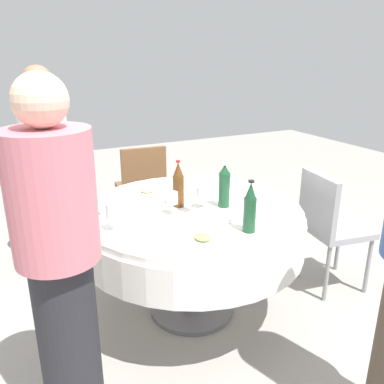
{
  "coord_description": "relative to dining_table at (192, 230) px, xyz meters",
  "views": [
    {
      "loc": [
        -2.07,
        1.03,
        1.65
      ],
      "look_at": [
        0.0,
        0.0,
        0.84
      ],
      "focal_mm": 37.63,
      "sensor_mm": 36.0,
      "label": 1
    }
  ],
  "objects": [
    {
      "name": "spoon_mid",
      "position": [
        0.28,
        -0.45,
        0.15
      ],
      "size": [
        0.18,
        0.04,
        0.0
      ],
      "primitive_type": "cube",
      "rotation": [
        0.0,
        0.0,
        2.98
      ],
      "color": "silver",
      "rests_on": "dining_table"
    },
    {
      "name": "plate_right",
      "position": [
        -0.45,
        0.16,
        0.16
      ],
      "size": [
        0.22,
        0.22,
        0.04
      ],
      "color": "white",
      "rests_on": "dining_table"
    },
    {
      "name": "wine_glass_mid",
      "position": [
        -0.11,
        0.53,
        0.26
      ],
      "size": [
        0.07,
        0.07,
        0.15
      ],
      "color": "white",
      "rests_on": "dining_table"
    },
    {
      "name": "wine_glass_inner",
      "position": [
        0.12,
        0.53,
        0.25
      ],
      "size": [
        0.07,
        0.07,
        0.15
      ],
      "color": "white",
      "rests_on": "dining_table"
    },
    {
      "name": "fork_near",
      "position": [
        -0.01,
        -0.39,
        0.15
      ],
      "size": [
        0.07,
        0.18,
        0.0
      ],
      "primitive_type": "cube",
      "rotation": [
        0.0,
        0.0,
        1.28
      ],
      "color": "silver",
      "rests_on": "dining_table"
    },
    {
      "name": "wine_glass_north",
      "position": [
        -0.04,
        0.15,
        0.25
      ],
      "size": [
        0.06,
        0.06,
        0.14
      ],
      "color": "white",
      "rests_on": "dining_table"
    },
    {
      "name": "plate_north",
      "position": [
        0.37,
        0.16,
        0.16
      ],
      "size": [
        0.23,
        0.23,
        0.04
      ],
      "color": "white",
      "rests_on": "dining_table"
    },
    {
      "name": "bottle_brown_left",
      "position": [
        0.07,
        0.06,
        0.28
      ],
      "size": [
        0.07,
        0.07,
        0.29
      ],
      "color": "#593314",
      "rests_on": "dining_table"
    },
    {
      "name": "folded_napkin",
      "position": [
        -0.21,
        -0.04,
        0.16
      ],
      "size": [
        0.22,
        0.22,
        0.02
      ],
      "primitive_type": "cube",
      "rotation": [
        0.0,
        0.0,
        -0.36
      ],
      "color": "white",
      "rests_on": "dining_table"
    },
    {
      "name": "wine_glass_rear",
      "position": [
        -0.06,
        0.04,
        0.26
      ],
      "size": [
        0.07,
        0.07,
        0.15
      ],
      "color": "white",
      "rests_on": "dining_table"
    },
    {
      "name": "wine_glass_front",
      "position": [
        -0.03,
        -0.06,
        0.25
      ],
      "size": [
        0.07,
        0.07,
        0.13
      ],
      "color": "white",
      "rests_on": "dining_table"
    },
    {
      "name": "spoon_west",
      "position": [
        0.19,
        -0.09,
        0.15
      ],
      "size": [
        0.15,
        0.12,
        0.0
      ],
      "primitive_type": "cube",
      "rotation": [
        0.0,
        0.0,
        3.77
      ],
      "color": "silver",
      "rests_on": "dining_table"
    },
    {
      "name": "bottle_dark_green_west",
      "position": [
        -0.44,
        -0.12,
        0.28
      ],
      "size": [
        0.07,
        0.07,
        0.29
      ],
      "color": "#194728",
      "rests_on": "dining_table"
    },
    {
      "name": "chair_inner",
      "position": [
        -0.16,
        -1.0,
        -0.07
      ],
      "size": [
        0.46,
        0.46,
        0.87
      ],
      "rotation": [
        0.0,
        0.0,
        2.98
      ],
      "color": "#99999E",
      "rests_on": "ground_plane"
    },
    {
      "name": "ground_plane",
      "position": [
        0.0,
        0.0,
        -0.59
      ],
      "size": [
        10.0,
        10.0,
        0.0
      ],
      "primitive_type": "plane",
      "color": "gray"
    },
    {
      "name": "chair_rear",
      "position": [
        1.26,
        -0.12,
        -0.07
      ],
      "size": [
        0.44,
        0.44,
        0.87
      ],
      "rotation": [
        0.0,
        0.0,
        4.62
      ],
      "color": "brown",
      "rests_on": "ground_plane"
    },
    {
      "name": "person_left",
      "position": [
        -0.53,
        0.87,
        0.24
      ],
      "size": [
        0.34,
        0.34,
        1.59
      ],
      "rotation": [
        0.0,
        0.0,
        0.55
      ],
      "color": "#26262B",
      "rests_on": "ground_plane"
    },
    {
      "name": "dining_table",
      "position": [
        0.0,
        0.0,
        0.0
      ],
      "size": [
        1.39,
        1.39,
        0.74
      ],
      "color": "white",
      "rests_on": "ground_plane"
    },
    {
      "name": "bottle_dark_green_near",
      "position": [
        -0.07,
        -0.19,
        0.28
      ],
      "size": [
        0.07,
        0.07,
        0.28
      ],
      "color": "#194728",
      "rests_on": "dining_table"
    },
    {
      "name": "person_near",
      "position": [
        1.0,
        0.7,
        0.23
      ],
      "size": [
        0.34,
        0.34,
        1.57
      ],
      "rotation": [
        0.0,
        0.0,
        -0.96
      ],
      "color": "#26262B",
      "rests_on": "ground_plane"
    }
  ]
}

